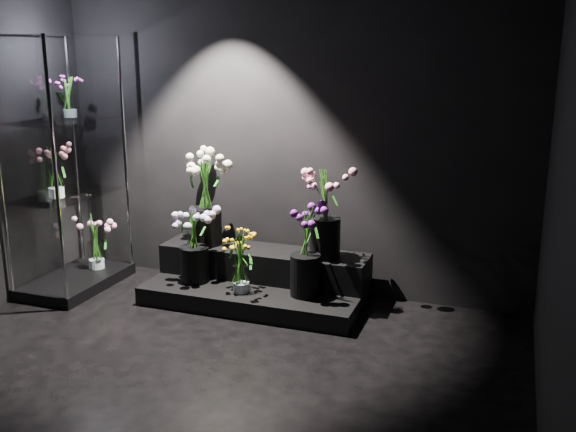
% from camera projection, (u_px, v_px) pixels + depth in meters
% --- Properties ---
extents(floor, '(4.00, 4.00, 0.00)m').
position_uv_depth(floor, '(170.00, 401.00, 3.71)').
color(floor, black).
rests_on(floor, ground).
extents(wall_back, '(4.00, 0.00, 4.00)m').
position_uv_depth(wall_back, '(287.00, 123.00, 5.19)').
color(wall_back, black).
rests_on(wall_back, floor).
extents(wall_right, '(0.00, 4.00, 4.00)m').
position_uv_depth(wall_right, '(571.00, 189.00, 2.71)').
color(wall_right, black).
rests_on(wall_right, floor).
extents(display_riser, '(1.74, 0.77, 0.39)m').
position_uv_depth(display_riser, '(259.00, 279.00, 5.22)').
color(display_riser, black).
rests_on(display_riser, floor).
extents(display_case, '(0.57, 0.95, 2.08)m').
position_uv_depth(display_case, '(66.00, 167.00, 5.26)').
color(display_case, black).
rests_on(display_case, floor).
extents(bouquet_orange_bells, '(0.27, 0.27, 0.48)m').
position_uv_depth(bouquet_orange_bells, '(241.00, 262.00, 4.93)').
color(bouquet_orange_bells, white).
rests_on(bouquet_orange_bells, display_riser).
extents(bouquet_lilac, '(0.44, 0.44, 0.61)m').
position_uv_depth(bouquet_lilac, '(194.00, 240.00, 5.14)').
color(bouquet_lilac, black).
rests_on(bouquet_lilac, display_riser).
extents(bouquet_purple, '(0.38, 0.38, 0.70)m').
position_uv_depth(bouquet_purple, '(306.00, 246.00, 4.83)').
color(bouquet_purple, black).
rests_on(bouquet_purple, display_riser).
extents(bouquet_cream_roses, '(0.55, 0.55, 0.78)m').
position_uv_depth(bouquet_cream_roses, '(205.00, 191.00, 5.29)').
color(bouquet_cream_roses, black).
rests_on(bouquet_cream_roses, display_riser).
extents(bouquet_pink_roses, '(0.46, 0.46, 0.70)m').
position_uv_depth(bouquet_pink_roses, '(325.00, 207.00, 4.95)').
color(bouquet_pink_roses, black).
rests_on(bouquet_pink_roses, display_riser).
extents(bouquet_case_pink, '(0.37, 0.37, 0.43)m').
position_uv_depth(bouquet_case_pink, '(54.00, 170.00, 5.13)').
color(bouquet_case_pink, white).
rests_on(bouquet_case_pink, display_case).
extents(bouquet_case_magenta, '(0.23, 0.23, 0.34)m').
position_uv_depth(bouquet_case_magenta, '(69.00, 96.00, 5.28)').
color(bouquet_case_magenta, white).
rests_on(bouquet_case_magenta, display_case).
extents(bouquet_case_base_pink, '(0.34, 0.34, 0.49)m').
position_uv_depth(bouquet_case_base_pink, '(95.00, 240.00, 5.62)').
color(bouquet_case_base_pink, white).
rests_on(bouquet_case_base_pink, display_case).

